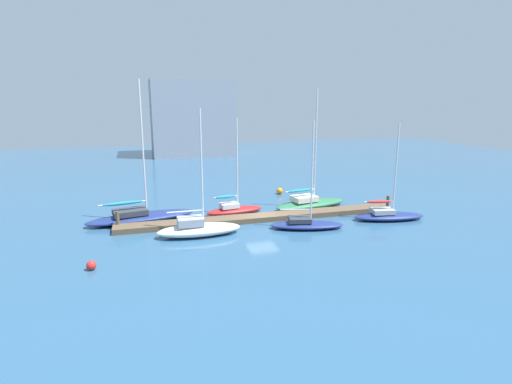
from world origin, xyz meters
TOP-DOWN VIEW (x-y plane):
  - ground_plane at (0.00, 0.00)m, footprint 120.00×120.00m
  - dock_pier at (0.00, 0.00)m, footprint 24.23×1.65m
  - dock_piling_near_end at (-11.72, 0.67)m, footprint 0.28×0.28m
  - dock_piling_far_end at (11.72, -0.67)m, footprint 0.28×0.28m
  - sailboat_0 at (-10.02, 2.45)m, footprint 9.30×4.08m
  - sailboat_1 at (-5.85, -2.54)m, footprint 6.30×2.13m
  - sailboat_2 at (-1.92, 2.45)m, footprint 5.42×2.35m
  - sailboat_3 at (2.65, -3.17)m, footprint 6.11×3.30m
  - sailboat_4 at (5.40, 2.50)m, footprint 7.69×3.62m
  - sailboat_5 at (10.27, -2.92)m, footprint 6.32×2.97m
  - mooring_buoy_red at (-12.98, -7.06)m, footprint 0.58×0.58m
  - mooring_buoy_orange at (4.59, 8.71)m, footprint 0.69×0.69m
  - harbor_building_distant at (-0.09, 43.42)m, footprint 14.33×10.08m

SIDE VIEW (x-z plane):
  - ground_plane at x=0.00m, z-range 0.00..0.00m
  - dock_pier at x=0.00m, z-range 0.00..0.44m
  - mooring_buoy_red at x=-12.98m, z-range 0.00..0.58m
  - mooring_buoy_orange at x=4.59m, z-range 0.00..0.69m
  - sailboat_3 at x=2.65m, z-range -3.81..4.64m
  - sailboat_5 at x=10.27m, z-range -3.61..4.53m
  - sailboat_2 at x=-1.92m, z-range -3.75..4.78m
  - sailboat_0 at x=-10.02m, z-range -5.29..6.34m
  - sailboat_4 at x=5.40m, z-range -4.96..6.07m
  - sailboat_1 at x=-5.85m, z-range -4.13..5.31m
  - dock_piling_near_end at x=-11.72m, z-range 0.00..1.49m
  - dock_piling_far_end at x=11.72m, z-range 0.00..1.49m
  - harbor_building_distant at x=-0.09m, z-range 0.00..13.29m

